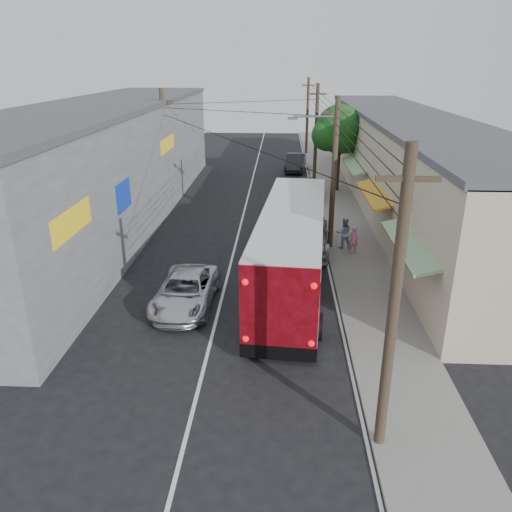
{
  "coord_description": "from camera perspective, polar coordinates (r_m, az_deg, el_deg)",
  "views": [
    {
      "loc": [
        2.46,
        -12.75,
        9.56
      ],
      "look_at": [
        1.47,
        6.84,
        1.89
      ],
      "focal_mm": 35.0,
      "sensor_mm": 36.0,
      "label": 1
    }
  ],
  "objects": [
    {
      "name": "jeepney",
      "position": [
        20.91,
        -8.05,
        -3.97
      ],
      "size": [
        2.46,
        5.04,
        1.38
      ],
      "primitive_type": "imported",
      "rotation": [
        0.0,
        0.0,
        -0.04
      ],
      "color": "silver",
      "rests_on": "ground"
    },
    {
      "name": "ground",
      "position": [
        16.12,
        -6.69,
        -15.18
      ],
      "size": [
        120.0,
        120.0,
        0.0
      ],
      "primitive_type": "plane",
      "color": "black",
      "rests_on": "ground"
    },
    {
      "name": "parked_car_far",
      "position": [
        47.26,
        4.54,
        10.6
      ],
      "size": [
        2.14,
        4.89,
        1.56
      ],
      "primitive_type": "imported",
      "rotation": [
        0.0,
        0.0,
        -0.1
      ],
      "color": "#222227",
      "rests_on": "ground"
    },
    {
      "name": "building_left",
      "position": [
        33.17,
        -16.73,
        10.22
      ],
      "size": [
        7.2,
        36.0,
        7.25
      ],
      "color": "gray",
      "rests_on": "ground"
    },
    {
      "name": "building_right",
      "position": [
        36.35,
        16.69,
        10.33
      ],
      "size": [
        7.09,
        40.0,
        6.25
      ],
      "color": "#BCAD95",
      "rests_on": "ground"
    },
    {
      "name": "parked_suv",
      "position": [
        27.19,
        5.57,
        2.74
      ],
      "size": [
        2.92,
        6.48,
        1.84
      ],
      "primitive_type": "imported",
      "rotation": [
        0.0,
        0.0,
        -0.05
      ],
      "color": "#9D9EA4",
      "rests_on": "ground"
    },
    {
      "name": "sidewalk",
      "position": [
        34.34,
        9.56,
        5.0
      ],
      "size": [
        3.0,
        80.0,
        0.12
      ],
      "primitive_type": "cube",
      "color": "slate",
      "rests_on": "ground"
    },
    {
      "name": "pedestrian_near",
      "position": [
        26.56,
        11.02,
        1.83
      ],
      "size": [
        0.6,
        0.47,
        1.48
      ],
      "primitive_type": "imported",
      "rotation": [
        0.0,
        0.0,
        3.37
      ],
      "color": "pink",
      "rests_on": "sidewalk"
    },
    {
      "name": "utility_poles",
      "position": [
        33.52,
        4.08,
        11.99
      ],
      "size": [
        11.8,
        45.28,
        8.0
      ],
      "color": "#473828",
      "rests_on": "ground"
    },
    {
      "name": "street_tree",
      "position": [
        39.32,
        9.59,
        13.94
      ],
      "size": [
        4.4,
        4.0,
        6.6
      ],
      "color": "#3F2B19",
      "rests_on": "ground"
    },
    {
      "name": "coach_bus",
      "position": [
        22.09,
        4.13,
        0.97
      ],
      "size": [
        3.75,
        12.78,
        3.63
      ],
      "rotation": [
        0.0,
        0.0,
        -0.08
      ],
      "color": "silver",
      "rests_on": "ground"
    },
    {
      "name": "pedestrian_far",
      "position": [
        27.18,
        10.02,
        2.6
      ],
      "size": [
        0.87,
        0.69,
        1.7
      ],
      "primitive_type": "imported",
      "rotation": [
        0.0,
        0.0,
        3.21
      ],
      "color": "#8EB1CE",
      "rests_on": "sidewalk"
    },
    {
      "name": "parked_car_mid",
      "position": [
        37.71,
        5.89,
        7.73
      ],
      "size": [
        2.03,
        4.45,
        1.48
      ],
      "primitive_type": "imported",
      "rotation": [
        0.0,
        0.0,
        0.07
      ],
      "color": "#242429",
      "rests_on": "ground"
    }
  ]
}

